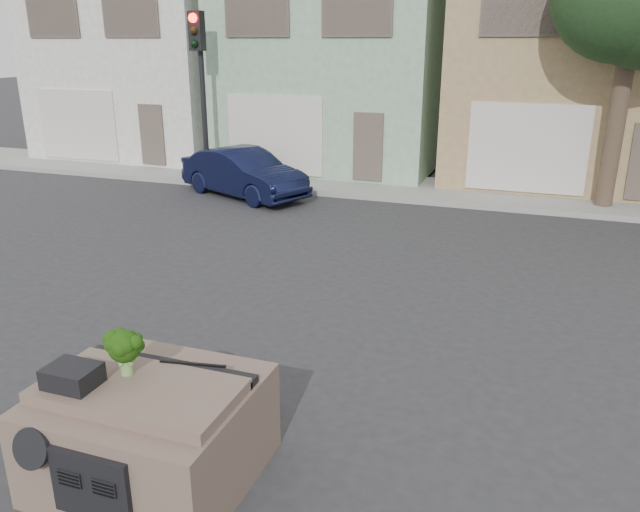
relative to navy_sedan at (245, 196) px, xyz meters
The scene contains 12 objects.
ground_plane 9.45m from the navy_sedan, 61.08° to the right, with size 120.00×120.00×0.00m, color #303033.
sidewalk 5.08m from the navy_sedan, 26.04° to the left, with size 40.00×3.00×0.15m, color gray.
townhouse_white 9.72m from the navy_sedan, 135.91° to the left, with size 7.20×8.20×7.55m, color silver.
townhouse_mint 7.36m from the navy_sedan, 80.27° to the left, with size 7.20×8.20×7.55m, color #8EB591.
townhouse_tan 11.25m from the navy_sedan, 36.03° to the left, with size 7.20×8.20×7.55m, color tan.
navy_sedan is the anchor object (origin of this frame).
traffic_signal 3.43m from the navy_sedan, 147.48° to the left, with size 0.40×0.40×5.10m, color black.
tree_near 10.58m from the navy_sedan, ahead, with size 4.40×4.00×8.50m, color #1D381A.
car_dashboard 12.17m from the navy_sedan, 67.93° to the right, with size 2.00×1.80×1.12m, color brown.
instrument_hump 12.34m from the navy_sedan, 71.05° to the right, with size 0.48×0.38×0.20m, color black.
wiper_arm 11.97m from the navy_sedan, 66.00° to the right, with size 0.70×0.03×0.02m, color black.
broccoli 12.15m from the navy_sedan, 68.94° to the right, with size 0.39×0.39×0.47m, color #153408.
Camera 1 is at (3.38, -7.45, 4.21)m, focal length 35.00 mm.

